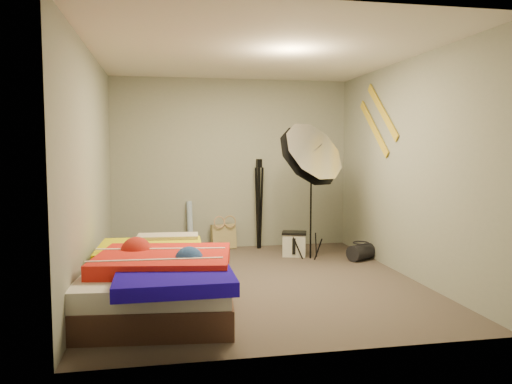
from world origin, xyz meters
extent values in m
plane|color=#4A4039|center=(0.00, 0.00, 0.00)|extent=(4.00, 4.00, 0.00)
plane|color=silver|center=(0.00, 0.00, 2.50)|extent=(4.00, 4.00, 0.00)
plane|color=gray|center=(0.00, 2.00, 1.25)|extent=(3.50, 0.00, 3.50)
plane|color=gray|center=(0.00, -2.00, 1.25)|extent=(3.50, 0.00, 3.50)
plane|color=gray|center=(-1.75, 0.00, 1.25)|extent=(0.00, 4.00, 4.00)
plane|color=gray|center=(1.75, 0.00, 1.25)|extent=(0.00, 4.00, 4.00)
cube|color=tan|center=(-0.15, 1.88, 0.18)|extent=(0.39, 0.23, 0.38)
cylinder|color=#517CB7|center=(-0.64, 1.90, 0.36)|extent=(0.10, 0.21, 0.72)
cube|color=silver|center=(0.75, 1.21, 0.16)|extent=(0.36, 0.30, 0.31)
cylinder|color=black|center=(1.55, 0.79, 0.11)|extent=(0.41, 0.36, 0.21)
cube|color=gold|center=(1.73, 0.60, 1.95)|extent=(0.02, 0.91, 0.78)
cube|color=gold|center=(1.73, 0.85, 1.75)|extent=(0.02, 0.91, 0.78)
cube|color=#4C2F25|center=(-1.06, -0.71, 0.12)|extent=(1.48, 1.98, 0.24)
cube|color=silver|center=(-1.06, -0.71, 0.33)|extent=(1.44, 1.94, 0.17)
cube|color=#D3CF0B|center=(-1.15, -0.28, 0.45)|extent=(1.05, 0.92, 0.13)
cube|color=red|center=(-1.02, -0.86, 0.46)|extent=(1.31, 1.15, 0.15)
cube|color=#1506AE|center=(-0.94, -1.43, 0.44)|extent=(0.93, 0.75, 0.11)
cube|color=#C38898|center=(-0.98, 0.07, 0.48)|extent=(0.67, 0.34, 0.13)
cylinder|color=black|center=(0.93, 1.02, 0.73)|extent=(0.03, 0.03, 1.47)
cube|color=black|center=(0.93, 1.02, 1.42)|extent=(0.07, 0.07, 0.09)
cone|color=white|center=(0.84, 0.85, 1.37)|extent=(0.95, 0.99, 1.08)
cylinder|color=black|center=(0.38, 1.82, 0.60)|extent=(0.05, 0.05, 1.20)
cube|color=black|center=(0.38, 1.82, 1.26)|extent=(0.08, 0.08, 0.12)
camera|label=1|loc=(-1.03, -5.36, 1.48)|focal=35.00mm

